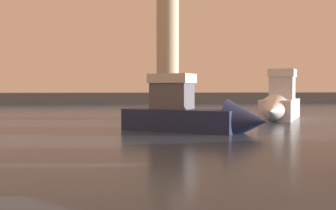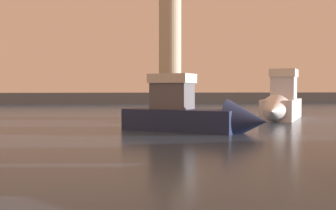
{
  "view_description": "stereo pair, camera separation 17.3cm",
  "coord_description": "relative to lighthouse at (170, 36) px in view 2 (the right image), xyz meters",
  "views": [
    {
      "loc": [
        -3.8,
        -1.18,
        2.14
      ],
      "look_at": [
        -0.47,
        18.76,
        1.35
      ],
      "focal_mm": 44.17,
      "sensor_mm": 36.0,
      "label": 1
    },
    {
      "loc": [
        -3.63,
        -1.21,
        2.14
      ],
      "look_at": [
        -0.47,
        18.76,
        1.35
      ],
      "focal_mm": 44.17,
      "sensor_mm": 36.0,
      "label": 2
    }
  ],
  "objects": [
    {
      "name": "ground_plane",
      "position": [
        -6.45,
        -30.25,
        -10.08
      ],
      "size": [
        220.0,
        220.0,
        0.0
      ],
      "primitive_type": "plane",
      "color": "#2D3D51"
    },
    {
      "name": "breakwater",
      "position": [
        -6.45,
        -0.0,
        -9.3
      ],
      "size": [
        74.28,
        5.47,
        1.57
      ],
      "primitive_type": "cube",
      "color": "#423F3D",
      "rests_on": "ground_plane"
    },
    {
      "name": "lighthouse",
      "position": [
        0.0,
        0.0,
        0.0
      ],
      "size": [
        3.36,
        3.36,
        17.99
      ],
      "color": "beige",
      "rests_on": "breakwater"
    },
    {
      "name": "motorboat_2",
      "position": [
        -5.37,
        -41.53,
        -9.23
      ],
      "size": [
        7.19,
        5.91,
        3.33
      ],
      "color": "#1E284C",
      "rests_on": "ground_plane"
    },
    {
      "name": "motorboat_4",
      "position": [
        2.19,
        -34.54,
        -8.94
      ],
      "size": [
        5.93,
        7.82,
        3.79
      ],
      "color": "white",
      "rests_on": "ground_plane"
    }
  ]
}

